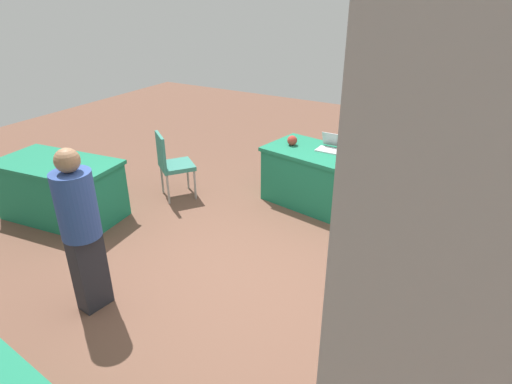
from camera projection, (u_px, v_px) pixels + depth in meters
The scene contains 9 objects.
ground_plane at pixel (247, 273), 4.55m from camera, with size 14.40×14.40×0.00m, color brown.
table_foreground at pixel (322, 179), 5.79m from camera, with size 1.68×1.07×0.77m.
table_mid_right at pixel (61, 190), 5.49m from camera, with size 1.62×1.00×0.77m.
chair_near_front at pixel (171, 162), 5.95m from camera, with size 0.62×0.62×0.95m.
chair_tucked_left at pixel (416, 174), 5.50m from camera, with size 0.48×0.48×0.98m.
person_attendee_standing at pixel (80, 225), 3.73m from camera, with size 0.38×0.38×1.58m.
laptop_silver at pixel (330, 147), 5.70m from camera, with size 0.32×0.30×0.21m.
yarn_ball at pixel (292, 140), 5.85m from camera, with size 0.14×0.14×0.14m, color #B2382D.
scissors_red at pixel (348, 157), 5.48m from camera, with size 0.18×0.04×0.01m, color red.
Camera 1 is at (-1.94, 3.18, 2.76)m, focal length 30.23 mm.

